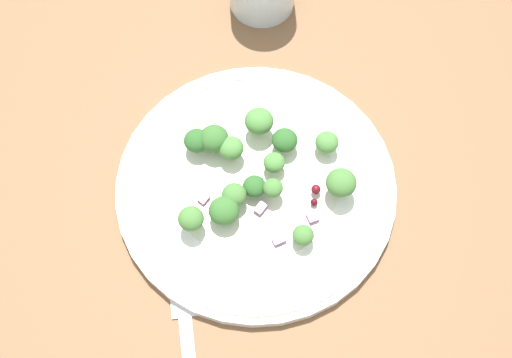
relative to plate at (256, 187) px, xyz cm
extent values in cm
cube|color=brown|center=(-0.79, -1.86, -1.86)|extent=(180.00, 180.00, 2.00)
cylinder|color=white|center=(0.00, 0.00, -0.26)|extent=(27.91, 27.91, 1.20)
torus|color=white|center=(0.00, 0.00, 0.34)|extent=(26.68, 26.68, 1.00)
cylinder|color=white|center=(0.00, 0.00, 0.44)|extent=(16.19, 16.19, 0.20)
cylinder|color=#8EB77A|center=(-4.09, 2.18, 0.96)|extent=(1.10, 1.10, 1.10)
ellipsoid|color=#386B2D|center=(-4.09, 2.18, 2.27)|extent=(2.93, 2.93, 2.20)
cylinder|color=#ADD18E|center=(5.90, 1.04, 1.41)|extent=(1.09, 1.09, 1.09)
ellipsoid|color=#4C843D|center=(5.90, 1.04, 2.72)|extent=(2.91, 2.91, 2.18)
cylinder|color=#8EB77A|center=(5.43, -5.99, 0.97)|extent=(0.88, 0.88, 0.88)
ellipsoid|color=#4C843D|center=(5.43, -5.99, 2.03)|extent=(2.36, 2.36, 1.77)
cylinder|color=#8EB77A|center=(1.06, -8.13, 1.38)|extent=(1.12, 1.12, 1.12)
ellipsoid|color=#477A38|center=(1.06, -8.13, 2.72)|extent=(2.99, 2.99, 2.24)
cylinder|color=#9EC684|center=(-4.66, -5.62, 0.93)|extent=(0.78, 0.78, 0.78)
ellipsoid|color=#477A38|center=(-4.66, -5.62, 1.86)|extent=(2.07, 2.07, 1.55)
cylinder|color=#9EC684|center=(2.57, 6.66, 1.14)|extent=(0.95, 0.95, 0.95)
ellipsoid|color=#2D6028|center=(2.57, 6.66, 2.28)|extent=(2.53, 2.53, 1.90)
cylinder|color=#8EB77A|center=(-2.28, 1.63, 1.21)|extent=(0.90, 0.90, 0.90)
ellipsoid|color=#477A38|center=(-2.28, 1.63, 2.29)|extent=(2.40, 2.40, 1.80)
cylinder|color=#8EB77A|center=(-0.33, -0.01, 0.83)|extent=(0.85, 0.85, 0.85)
ellipsoid|color=#2D6028|center=(-0.33, -0.01, 1.86)|extent=(2.27, 2.27, 1.71)
cylinder|color=#8EB77A|center=(-0.87, -2.00, 1.48)|extent=(0.74, 0.74, 0.74)
ellipsoid|color=#477A38|center=(-0.87, -2.00, 2.37)|extent=(1.97, 1.97, 1.48)
cylinder|color=#ADD18E|center=(-5.68, 4.96, 1.43)|extent=(0.93, 0.93, 0.93)
ellipsoid|color=#477A38|center=(-5.68, 4.96, 2.55)|extent=(2.49, 2.49, 1.87)
cylinder|color=#ADD18E|center=(4.65, -2.07, 0.98)|extent=(0.97, 0.97, 0.97)
ellipsoid|color=#2D6028|center=(4.65, -2.07, 2.15)|extent=(2.60, 2.60, 1.95)
cylinder|color=#ADD18E|center=(2.08, -1.35, 1.01)|extent=(0.81, 0.81, 0.81)
ellipsoid|color=#4C843D|center=(2.08, -1.35, 1.98)|extent=(2.15, 2.15, 1.61)
cylinder|color=#ADD18E|center=(2.47, 3.08, 1.31)|extent=(0.93, 0.93, 0.93)
ellipsoid|color=#4C843D|center=(2.47, 3.08, 2.42)|extent=(2.48, 2.48, 1.86)
cylinder|color=#9EC684|center=(3.03, 4.96, 1.29)|extent=(1.09, 1.09, 1.09)
ellipsoid|color=#386B2D|center=(3.03, 4.96, 2.60)|extent=(2.92, 2.92, 2.19)
sphere|color=#4C0A14|center=(0.39, -0.34, 0.74)|extent=(0.78, 0.78, 0.78)
sphere|color=maroon|center=(0.48, -5.89, 1.31)|extent=(0.96, 0.96, 0.96)
sphere|color=#4C0A14|center=(-0.86, -5.98, 1.04)|extent=(0.72, 0.72, 0.72)
cube|color=#934C84|center=(-2.74, 4.61, 0.80)|extent=(1.33, 1.20, 0.56)
cube|color=#934C84|center=(-2.53, -1.02, 0.86)|extent=(1.47, 1.26, 0.56)
cube|color=#934C84|center=(-5.24, -3.45, 0.92)|extent=(1.49, 1.57, 0.32)
cube|color=#934C84|center=(-2.27, -6.12, 0.79)|extent=(1.45, 1.42, 0.56)
cube|color=silver|center=(-12.47, 4.16, -0.61)|extent=(4.22, 3.53, 0.50)
camera|label=1|loc=(-28.06, -6.47, 64.28)|focal=49.63mm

